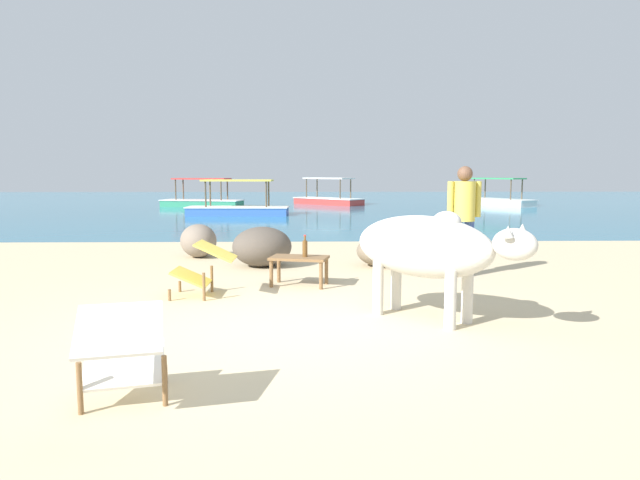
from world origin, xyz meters
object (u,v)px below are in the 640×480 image
object	(u,v)px
cow	(427,248)
person_standing	(464,212)
bottle	(305,248)
deck_chair_far	(122,350)
low_bench_table	(299,261)
deck_chair_near	(203,266)
boat_red	(328,199)
boat_white	(497,200)
boat_green	(202,201)
boat_blue	(238,208)

from	to	relation	value
cow	person_standing	world-z (taller)	person_standing
bottle	cow	bearing A→B (deg)	-55.25
bottle	deck_chair_far	bearing A→B (deg)	-106.37
low_bench_table	deck_chair_near	distance (m)	1.34
bottle	boat_red	size ratio (longest dim) A/B	0.09
cow	person_standing	bearing A→B (deg)	111.53
boat_white	cow	bearing A→B (deg)	128.62
bottle	deck_chair_far	xyz separation A→B (m)	(-1.18, -4.01, -0.13)
boat_white	boat_green	world-z (taller)	same
cow	deck_chair_near	world-z (taller)	cow
deck_chair_near	boat_green	distance (m)	19.30
low_bench_table	person_standing	world-z (taller)	person_standing
boat_white	boat_red	xyz separation A→B (m)	(-7.89, 1.00, 0.00)
bottle	low_bench_table	bearing A→B (deg)	171.27
deck_chair_near	boat_white	bearing A→B (deg)	-116.36
cow	boat_red	bearing A→B (deg)	135.08
deck_chair_far	low_bench_table	bearing A→B (deg)	-29.01
boat_green	boat_white	bearing A→B (deg)	16.71
boat_blue	deck_chair_near	bearing A→B (deg)	97.72
boat_blue	boat_red	size ratio (longest dim) A/B	1.08
person_standing	boat_red	distance (m)	19.48
cow	bottle	bearing A→B (deg)	169.34
cow	boat_white	size ratio (longest dim) A/B	0.46
boat_red	person_standing	bearing A→B (deg)	-42.75
boat_white	deck_chair_far	bearing A→B (deg)	125.13
deck_chair_far	boat_green	distance (m)	22.66
deck_chair_near	boat_green	bearing A→B (deg)	-78.70
boat_white	boat_blue	bearing A→B (deg)	86.18
low_bench_table	bottle	world-z (taller)	bottle
deck_chair_far	boat_green	world-z (taller)	boat_green
low_bench_table	boat_red	bearing A→B (deg)	100.14
boat_green	low_bench_table	bearing A→B (deg)	-62.24
low_bench_table	boat_white	xyz separation A→B (m)	(9.05, 19.09, -0.08)
cow	boat_white	distance (m)	22.30
low_bench_table	boat_blue	distance (m)	13.39
person_standing	boat_white	size ratio (longest dim) A/B	0.43
cow	boat_green	world-z (taller)	boat_green
boat_white	boat_green	distance (m)	13.68
deck_chair_far	person_standing	world-z (taller)	person_standing
low_bench_table	boat_red	size ratio (longest dim) A/B	0.24
bottle	deck_chair_far	world-z (taller)	bottle
person_standing	cow	bearing A→B (deg)	150.97
deck_chair_near	person_standing	world-z (taller)	person_standing
boat_blue	boat_green	size ratio (longest dim) A/B	0.97
boat_red	boat_green	xyz separation A→B (m)	(-5.77, -1.73, 0.00)
cow	boat_green	distance (m)	21.06
low_bench_table	person_standing	bearing A→B (deg)	28.90
cow	deck_chair_near	distance (m)	2.81
cow	low_bench_table	distance (m)	2.31
cow	boat_red	distance (m)	21.93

